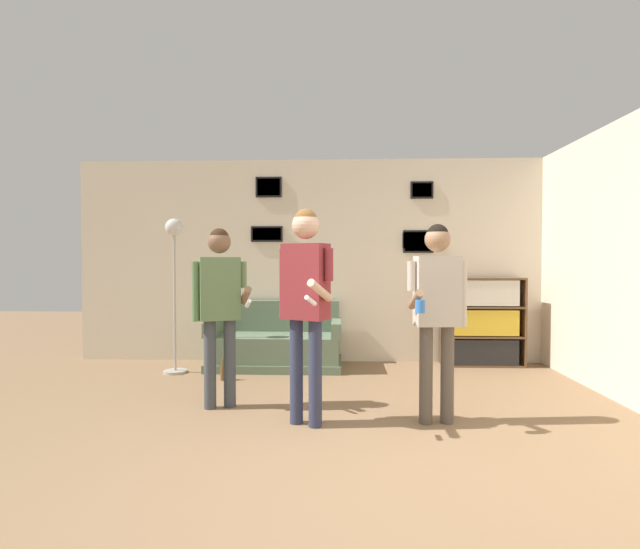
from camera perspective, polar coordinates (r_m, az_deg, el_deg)
ground_plane at (r=3.19m, az=5.19°, el=-23.49°), size 20.00×20.00×0.00m
wall_back at (r=6.70m, az=3.66°, el=1.61°), size 7.38×0.08×2.70m
wall_right at (r=5.47m, az=31.59°, el=1.32°), size 0.06×6.18×2.70m
couch at (r=6.42m, az=-5.09°, el=-8.03°), size 1.67×0.80×0.83m
bookshelf at (r=6.77m, az=18.05°, el=-5.16°), size 1.03×0.30×1.14m
floor_lamp at (r=6.23m, az=-16.31°, el=1.35°), size 0.28×0.28×1.86m
person_player_foreground_left at (r=4.66m, az=-11.41°, el=-2.65°), size 0.57×0.40×1.65m
person_player_foreground_center at (r=4.08m, az=-1.67°, el=-1.89°), size 0.45×0.60×1.78m
person_watcher_holding_cup at (r=4.24m, az=13.24°, el=-3.02°), size 0.50×0.45×1.66m
bottle_on_floor at (r=5.85m, az=-10.98°, el=-10.86°), size 0.07×0.07×0.24m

